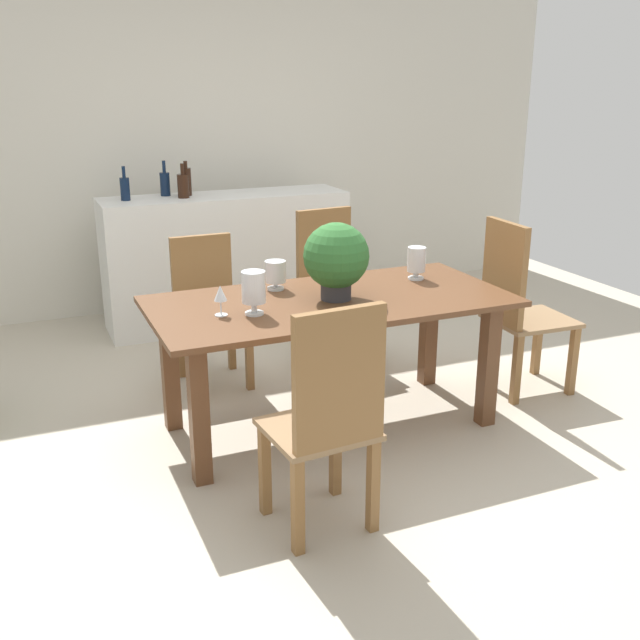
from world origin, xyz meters
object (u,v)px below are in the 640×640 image
chair_far_left (208,302)px  wine_glass (220,295)px  wine_bottle_clear (183,185)px  wine_bottle_amber (125,188)px  flower_centerpiece (336,258)px  crystal_vase_center_near (275,273)px  dining_table (330,320)px  wine_bottle_dark (186,181)px  chair_near_left (329,414)px  chair_foot_end (516,303)px  wine_bottle_tall (165,183)px  crystal_vase_left (254,288)px  kitchen_counter (227,260)px  chair_far_right (330,280)px  crystal_vase_right (416,261)px

chair_far_left → wine_glass: (-0.18, -0.98, 0.34)m
wine_bottle_clear → wine_bottle_amber: wine_bottle_clear is taller
flower_centerpiece → wine_bottle_clear: 2.01m
crystal_vase_center_near → dining_table: bearing=-53.7°
wine_bottle_dark → wine_bottle_clear: bearing=-114.9°
wine_bottle_amber → wine_bottle_dark: bearing=7.0°
chair_near_left → wine_bottle_clear: bearing=-96.5°
chair_foot_end → wine_glass: (-1.82, -0.06, 0.27)m
flower_centerpiece → wine_bottle_tall: bearing=101.4°
chair_near_left → chair_foot_end: chair_foot_end is taller
flower_centerpiece → crystal_vase_center_near: size_ratio=2.53×
crystal_vase_left → kitchen_counter: (0.46, 2.08, -0.37)m
chair_far_right → chair_foot_end: chair_foot_end is taller
wine_bottle_clear → wine_bottle_amber: bearing=172.9°
wine_bottle_dark → wine_glass: bearing=-99.4°
wine_bottle_clear → wine_glass: bearing=-98.5°
wine_bottle_clear → wine_bottle_dark: (0.05, 0.11, 0.01)m
chair_near_left → crystal_vase_right: size_ratio=5.47×
chair_foot_end → wine_glass: 1.84m
crystal_vase_left → kitchen_counter: kitchen_counter is taller
crystal_vase_left → wine_glass: size_ratio=1.43×
chair_foot_end → wine_bottle_tall: wine_bottle_tall is taller
chair_far_right → chair_near_left: 2.04m
wine_bottle_amber → chair_far_right: bearing=-43.5°
chair_foot_end → chair_far_left: bearing=63.3°
chair_far_right → crystal_vase_right: chair_far_right is taller
chair_far_right → crystal_vase_left: (-0.87, -1.04, 0.31)m
wine_bottle_clear → wine_bottle_amber: size_ratio=1.03×
chair_far_left → wine_bottle_dark: 1.29m
crystal_vase_left → wine_bottle_clear: bearing=85.9°
chair_near_left → wine_glass: size_ratio=6.71×
chair_foot_end → wine_bottle_dark: wine_bottle_dark is taller
kitchen_counter → wine_bottle_amber: (-0.72, 0.02, 0.59)m
chair_far_right → chair_far_left: 0.84m
chair_foot_end → crystal_vase_right: size_ratio=5.64×
dining_table → wine_glass: wine_glass is taller
chair_near_left → kitchen_counter: (0.43, 2.92, -0.06)m
wine_glass → kitchen_counter: (0.61, 2.04, -0.34)m
crystal_vase_left → crystal_vase_center_near: (0.25, 0.38, -0.04)m
wine_bottle_tall → crystal_vase_right: bearing=-62.4°
wine_bottle_clear → crystal_vase_left: bearing=-94.1°
kitchen_counter → crystal_vase_left: bearing=-102.5°
crystal_vase_right → wine_bottle_dark: wine_bottle_dark is taller
chair_foot_end → crystal_vase_center_near: bearing=81.8°
chair_far_left → kitchen_counter: kitchen_counter is taller
chair_foot_end → wine_bottle_tall: (-1.61, 2.10, 0.52)m
wine_glass → kitchen_counter: kitchen_counter is taller
wine_glass → crystal_vase_center_near: bearing=39.6°
crystal_vase_center_near → wine_glass: crystal_vase_center_near is taller
chair_far_left → crystal_vase_center_near: size_ratio=5.69×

